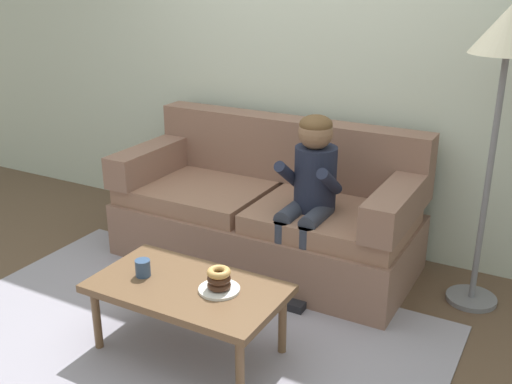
% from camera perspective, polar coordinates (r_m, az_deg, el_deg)
% --- Properties ---
extents(ground, '(10.00, 10.00, 0.00)m').
position_cam_1_polar(ground, '(3.58, -4.98, -11.75)').
color(ground, brown).
extents(wall_back, '(8.00, 0.10, 2.80)m').
position_cam_1_polar(wall_back, '(4.29, 5.12, 13.64)').
color(wall_back, beige).
rests_on(wall_back, ground).
extents(area_rug, '(2.79, 1.76, 0.01)m').
position_cam_1_polar(area_rug, '(3.41, -7.37, -13.58)').
color(area_rug, '#9993A3').
rests_on(area_rug, ground).
extents(couch, '(2.01, 0.90, 0.94)m').
position_cam_1_polar(couch, '(4.09, 1.15, -2.01)').
color(couch, '#846051').
rests_on(couch, ground).
extents(coffee_table, '(0.99, 0.56, 0.40)m').
position_cam_1_polar(coffee_table, '(3.12, -6.53, -9.48)').
color(coffee_table, brown).
rests_on(coffee_table, ground).
extents(person_child, '(0.34, 0.58, 1.10)m').
position_cam_1_polar(person_child, '(3.63, 5.16, 0.52)').
color(person_child, '#1E2338').
rests_on(person_child, ground).
extents(plate, '(0.21, 0.21, 0.01)m').
position_cam_1_polar(plate, '(3.04, -3.53, -9.24)').
color(plate, white).
rests_on(plate, coffee_table).
extents(donut, '(0.13, 0.13, 0.04)m').
position_cam_1_polar(donut, '(3.02, -3.54, -8.83)').
color(donut, '#422619').
rests_on(donut, plate).
extents(donut_second, '(0.16, 0.16, 0.04)m').
position_cam_1_polar(donut_second, '(3.01, -3.55, -8.23)').
color(donut_second, '#422619').
rests_on(donut_second, donut).
extents(donut_third, '(0.17, 0.17, 0.04)m').
position_cam_1_polar(donut_third, '(2.99, -3.57, -7.63)').
color(donut_third, tan).
rests_on(donut_third, donut_second).
extents(mug, '(0.08, 0.08, 0.09)m').
position_cam_1_polar(mug, '(3.21, -10.73, -7.12)').
color(mug, '#334C72').
rests_on(mug, coffee_table).
extents(toy_controller, '(0.23, 0.09, 0.05)m').
position_cam_1_polar(toy_controller, '(3.81, -11.23, -9.52)').
color(toy_controller, gold).
rests_on(toy_controller, ground).
extents(floor_lamp, '(0.40, 0.40, 1.75)m').
position_cam_1_polar(floor_lamp, '(3.48, 22.78, 12.10)').
color(floor_lamp, slate).
rests_on(floor_lamp, ground).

